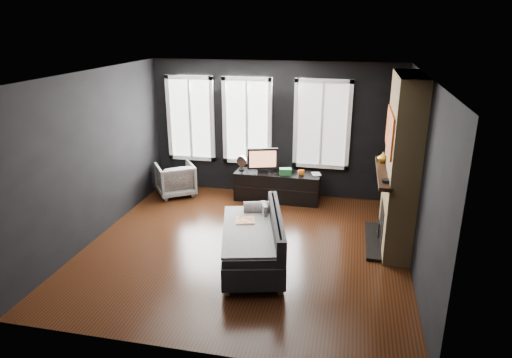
% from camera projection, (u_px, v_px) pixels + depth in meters
% --- Properties ---
extents(floor, '(5.00, 5.00, 0.00)m').
position_uv_depth(floor, '(246.00, 247.00, 7.28)').
color(floor, black).
rests_on(floor, ground).
extents(ceiling, '(5.00, 5.00, 0.00)m').
position_uv_depth(ceiling, '(245.00, 74.00, 6.39)').
color(ceiling, white).
rests_on(ceiling, ground).
extents(wall_back, '(5.00, 0.02, 2.70)m').
position_uv_depth(wall_back, '(274.00, 129.00, 9.14)').
color(wall_back, black).
rests_on(wall_back, ground).
extents(wall_left, '(0.02, 5.00, 2.70)m').
position_uv_depth(wall_left, '(94.00, 156.00, 7.33)').
color(wall_left, black).
rests_on(wall_left, ground).
extents(wall_right, '(0.02, 5.00, 2.70)m').
position_uv_depth(wall_right, '(420.00, 177.00, 6.34)').
color(wall_right, black).
rests_on(wall_right, ground).
extents(windows, '(4.00, 0.16, 1.76)m').
position_uv_depth(windows, '(252.00, 77.00, 8.86)').
color(windows, white).
rests_on(windows, wall_back).
extents(fireplace, '(0.70, 1.62, 2.70)m').
position_uv_depth(fireplace, '(401.00, 164.00, 6.93)').
color(fireplace, '#93724C').
rests_on(fireplace, floor).
extents(sofa, '(1.36, 2.04, 0.80)m').
position_uv_depth(sofa, '(252.00, 238.00, 6.66)').
color(sofa, '#252527').
rests_on(sofa, floor).
extents(stripe_pillow, '(0.17, 0.29, 0.29)m').
position_uv_depth(stripe_pillow, '(264.00, 212.00, 7.13)').
color(stripe_pillow, gray).
rests_on(stripe_pillow, sofa).
extents(armchair, '(0.97, 0.96, 0.74)m').
position_uv_depth(armchair, '(175.00, 178.00, 9.35)').
color(armchair, silver).
rests_on(armchair, floor).
extents(media_console, '(1.68, 0.55, 0.58)m').
position_uv_depth(media_console, '(277.00, 186.00, 9.09)').
color(media_console, black).
rests_on(media_console, floor).
extents(monitor, '(0.62, 0.31, 0.55)m').
position_uv_depth(monitor, '(263.00, 159.00, 8.95)').
color(monitor, black).
rests_on(monitor, media_console).
extents(desk_fan, '(0.27, 0.27, 0.31)m').
position_uv_depth(desk_fan, '(242.00, 163.00, 9.09)').
color(desk_fan, gray).
rests_on(desk_fan, media_console).
extents(mug, '(0.16, 0.14, 0.13)m').
position_uv_depth(mug, '(301.00, 172.00, 8.82)').
color(mug, orange).
rests_on(mug, media_console).
extents(book, '(0.16, 0.06, 0.22)m').
position_uv_depth(book, '(312.00, 169.00, 8.85)').
color(book, beige).
rests_on(book, media_console).
extents(storage_box, '(0.26, 0.20, 0.13)m').
position_uv_depth(storage_box, '(285.00, 172.00, 8.86)').
color(storage_box, '#256A34').
rests_on(storage_box, media_console).
extents(mantel_vase, '(0.22, 0.22, 0.17)m').
position_uv_depth(mantel_vase, '(383.00, 157.00, 7.41)').
color(mantel_vase, gold).
rests_on(mantel_vase, fireplace).
extents(mantel_clock, '(0.16, 0.16, 0.04)m').
position_uv_depth(mantel_clock, '(386.00, 181.00, 6.51)').
color(mantel_clock, black).
rests_on(mantel_clock, fireplace).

